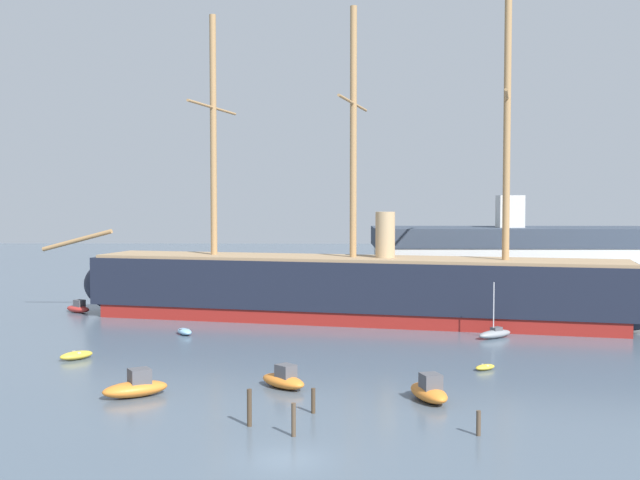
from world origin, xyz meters
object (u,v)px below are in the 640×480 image
(motorboat_distant_centre, at_px, (330,298))
(mooring_piling_right_pair, at_px, (294,420))
(motorboat_foreground_left, at_px, (136,387))
(dinghy_mid_left, at_px, (76,355))
(mooring_piling_left_pair, at_px, (479,423))
(sailboat_alongside_stern, at_px, (495,333))
(dockside_warehouse_right, at_px, (535,265))
(mooring_piling_nearest, at_px, (249,408))
(mooring_piling_midwater, at_px, (313,401))
(dinghy_alongside_bow, at_px, (185,332))
(dinghy_far_right, at_px, (582,313))
(motorboat_far_left, at_px, (78,308))
(motorboat_near_centre, at_px, (284,380))
(tall_ship, at_px, (353,287))
(motorboat_foreground_right, at_px, (429,391))
(dinghy_mid_right, at_px, (485,367))

(motorboat_distant_centre, relative_size, mooring_piling_right_pair, 2.00)
(mooring_piling_right_pair, bearing_deg, motorboat_foreground_left, 141.38)
(dinghy_mid_left, distance_m, mooring_piling_left_pair, 36.34)
(sailboat_alongside_stern, relative_size, dockside_warehouse_right, 0.12)
(mooring_piling_nearest, relative_size, mooring_piling_midwater, 1.41)
(mooring_piling_midwater, distance_m, dockside_warehouse_right, 61.91)
(dinghy_alongside_bow, bearing_deg, mooring_piling_left_pair, -55.45)
(dinghy_alongside_bow, height_order, motorboat_distant_centre, motorboat_distant_centre)
(dinghy_far_right, distance_m, mooring_piling_midwater, 52.53)
(motorboat_far_left, relative_size, mooring_piling_right_pair, 2.03)
(motorboat_near_centre, bearing_deg, tall_ship, 79.60)
(dinghy_mid_left, height_order, sailboat_alongside_stern, sailboat_alongside_stern)
(mooring_piling_left_pair, bearing_deg, dinghy_alongside_bow, 124.55)
(motorboat_near_centre, distance_m, dinghy_alongside_bow, 24.71)
(dinghy_mid_left, xyz_separation_m, mooring_piling_midwater, (20.20, -16.39, 0.44))
(dockside_warehouse_right, bearing_deg, motorboat_foreground_right, -111.21)
(motorboat_near_centre, xyz_separation_m, mooring_piling_left_pair, (11.73, -11.21, 0.11))
(dinghy_far_right, bearing_deg, dinghy_mid_right, -119.27)
(dinghy_mid_right, distance_m, dinghy_alongside_bow, 30.97)
(dinghy_alongside_bow, xyz_separation_m, sailboat_alongside_stern, (30.28, -1.48, 0.14))
(tall_ship, xyz_separation_m, sailboat_alongside_stern, (13.42, -10.49, -3.27))
(mooring_piling_left_pair, bearing_deg, dinghy_far_right, 66.56)
(dinghy_alongside_bow, distance_m, motorboat_distant_centre, 28.78)
(dinghy_mid_left, distance_m, dinghy_mid_right, 33.55)
(motorboat_far_left, bearing_deg, dinghy_mid_right, -36.46)
(motorboat_foreground_right, relative_size, motorboat_distant_centre, 1.26)
(dinghy_mid_left, bearing_deg, mooring_piling_nearest, -49.47)
(dinghy_alongside_bow, distance_m, mooring_piling_midwater, 31.66)
(dinghy_far_right, bearing_deg, dinghy_mid_left, -152.09)
(motorboat_foreground_left, xyz_separation_m, mooring_piling_right_pair, (11.13, -8.89, 0.29))
(dinghy_alongside_bow, bearing_deg, sailboat_alongside_stern, -2.79)
(motorboat_foreground_left, xyz_separation_m, mooring_piling_midwater, (12.12, -3.98, 0.12))
(motorboat_foreground_left, relative_size, dinghy_far_right, 2.18)
(dinghy_mid_left, height_order, mooring_piling_nearest, mooring_piling_nearest)
(sailboat_alongside_stern, bearing_deg, mooring_piling_nearest, -124.30)
(motorboat_foreground_right, relative_size, dinghy_mid_right, 2.35)
(motorboat_foreground_right, xyz_separation_m, sailboat_alongside_stern, (9.24, 24.01, -0.20))
(mooring_piling_midwater, bearing_deg, mooring_piling_right_pair, -101.38)
(mooring_piling_midwater, height_order, dockside_warehouse_right, dockside_warehouse_right)
(mooring_piling_midwater, bearing_deg, dinghy_mid_right, 44.17)
(tall_ship, bearing_deg, mooring_piling_midwater, -95.22)
(dinghy_alongside_bow, distance_m, sailboat_alongside_stern, 30.32)
(dinghy_alongside_bow, height_order, mooring_piling_nearest, mooring_piling_nearest)
(motorboat_near_centre, relative_size, dinghy_alongside_bow, 1.45)
(motorboat_far_left, height_order, mooring_piling_left_pair, motorboat_far_left)
(motorboat_foreground_right, relative_size, dinghy_far_right, 2.17)
(dinghy_mid_left, distance_m, dockside_warehouse_right, 61.87)
(tall_ship, distance_m, dinghy_far_right, 27.43)
(dinghy_alongside_bow, bearing_deg, mooring_piling_nearest, -72.87)
(dinghy_mid_left, relative_size, mooring_piling_left_pair, 2.11)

